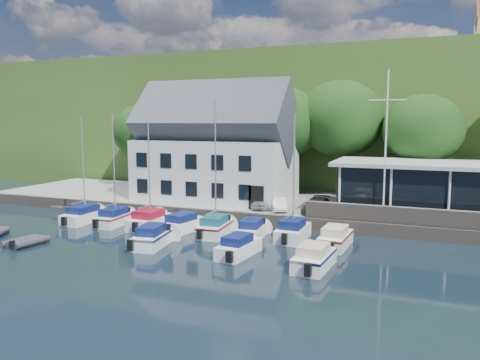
{
  "coord_description": "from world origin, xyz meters",
  "views": [
    {
      "loc": [
        11.32,
        -23.29,
        8.33
      ],
      "look_at": [
        -1.56,
        9.0,
        3.89
      ],
      "focal_mm": 35.0,
      "sensor_mm": 36.0,
      "label": 1
    }
  ],
  "objects_px": {
    "car_silver": "(263,201)",
    "harbor_building": "(216,152)",
    "dinghy_1": "(26,241)",
    "boat_r1_0": "(83,170)",
    "boat_r2_4": "(314,256)",
    "boat_r1_3": "(183,222)",
    "boat_r2_2": "(153,235)",
    "car_white": "(280,204)",
    "car_dgrey": "(316,205)",
    "car_blue": "(344,206)",
    "boat_r1_5": "(252,228)",
    "boat_r1_2": "(149,170)",
    "club_pavilion": "(420,188)",
    "boat_r1_1": "(114,172)",
    "boat_r1_4": "(215,174)",
    "flagpole": "(386,146)",
    "boat_r1_7": "(335,236)",
    "boat_r2_3": "(239,245)",
    "boat_r1_6": "(294,174)"
  },
  "relations": [
    {
      "from": "car_silver",
      "to": "harbor_building",
      "type": "bearing_deg",
      "value": 147.71
    },
    {
      "from": "car_silver",
      "to": "dinghy_1",
      "type": "relative_size",
      "value": 1.27
    },
    {
      "from": "boat_r1_0",
      "to": "boat_r2_4",
      "type": "bearing_deg",
      "value": -14.66
    },
    {
      "from": "boat_r1_3",
      "to": "boat_r2_2",
      "type": "distance_m",
      "value": 4.43
    },
    {
      "from": "car_white",
      "to": "car_dgrey",
      "type": "relative_size",
      "value": 0.83
    },
    {
      "from": "car_blue",
      "to": "boat_r1_5",
      "type": "xyz_separation_m",
      "value": [
        -5.44,
        -6.43,
        -0.9
      ]
    },
    {
      "from": "boat_r2_2",
      "to": "car_blue",
      "type": "bearing_deg",
      "value": 36.29
    },
    {
      "from": "boat_r1_2",
      "to": "club_pavilion",
      "type": "bearing_deg",
      "value": 26.37
    },
    {
      "from": "boat_r1_5",
      "to": "boat_r2_4",
      "type": "distance_m",
      "value": 7.78
    },
    {
      "from": "dinghy_1",
      "to": "boat_r1_1",
      "type": "bearing_deg",
      "value": 85.02
    },
    {
      "from": "car_silver",
      "to": "boat_r1_4",
      "type": "relative_size",
      "value": 0.39
    },
    {
      "from": "car_blue",
      "to": "boat_r1_0",
      "type": "xyz_separation_m",
      "value": [
        -20.06,
        -6.65,
        2.71
      ]
    },
    {
      "from": "boat_r1_2",
      "to": "boat_r2_2",
      "type": "xyz_separation_m",
      "value": [
        2.98,
        -4.33,
        -3.85
      ]
    },
    {
      "from": "club_pavilion",
      "to": "boat_r2_4",
      "type": "relative_size",
      "value": 2.51
    },
    {
      "from": "flagpole",
      "to": "boat_r2_4",
      "type": "distance_m",
      "value": 12.23
    },
    {
      "from": "boat_r1_0",
      "to": "boat_r1_2",
      "type": "relative_size",
      "value": 0.94
    },
    {
      "from": "car_blue",
      "to": "boat_r2_2",
      "type": "relative_size",
      "value": 0.62
    },
    {
      "from": "boat_r1_3",
      "to": "boat_r1_7",
      "type": "height_order",
      "value": "boat_r1_7"
    },
    {
      "from": "boat_r1_7",
      "to": "boat_r2_2",
      "type": "xyz_separation_m",
      "value": [
        -11.34,
        -4.26,
        0.01
      ]
    },
    {
      "from": "car_white",
      "to": "boat_r1_2",
      "type": "distance_m",
      "value": 10.88
    },
    {
      "from": "car_white",
      "to": "boat_r2_3",
      "type": "height_order",
      "value": "car_white"
    },
    {
      "from": "boat_r1_6",
      "to": "boat_r2_3",
      "type": "distance_m",
      "value": 6.72
    },
    {
      "from": "car_white",
      "to": "boat_r2_2",
      "type": "bearing_deg",
      "value": -137.84
    },
    {
      "from": "car_silver",
      "to": "boat_r2_2",
      "type": "relative_size",
      "value": 0.63
    },
    {
      "from": "boat_r1_2",
      "to": "boat_r1_6",
      "type": "bearing_deg",
      "value": 5.12
    },
    {
      "from": "car_dgrey",
      "to": "boat_r1_7",
      "type": "relative_size",
      "value": 0.71
    },
    {
      "from": "harbor_building",
      "to": "car_dgrey",
      "type": "xyz_separation_m",
      "value": [
        10.35,
        -3.3,
        -3.77
      ]
    },
    {
      "from": "harbor_building",
      "to": "boat_r2_4",
      "type": "relative_size",
      "value": 2.74
    },
    {
      "from": "car_silver",
      "to": "car_dgrey",
      "type": "relative_size",
      "value": 0.88
    },
    {
      "from": "car_dgrey",
      "to": "boat_r2_2",
      "type": "relative_size",
      "value": 0.71
    },
    {
      "from": "harbor_building",
      "to": "boat_r1_2",
      "type": "bearing_deg",
      "value": -98.05
    },
    {
      "from": "boat_r1_3",
      "to": "boat_r1_2",
      "type": "bearing_deg",
      "value": -168.36
    },
    {
      "from": "harbor_building",
      "to": "boat_r1_0",
      "type": "height_order",
      "value": "harbor_building"
    },
    {
      "from": "car_dgrey",
      "to": "boat_r1_6",
      "type": "relative_size",
      "value": 0.43
    },
    {
      "from": "club_pavilion",
      "to": "boat_r2_2",
      "type": "height_order",
      "value": "club_pavilion"
    },
    {
      "from": "car_blue",
      "to": "boat_r1_1",
      "type": "bearing_deg",
      "value": -141.3
    },
    {
      "from": "car_dgrey",
      "to": "boat_r2_3",
      "type": "height_order",
      "value": "car_dgrey"
    },
    {
      "from": "boat_r1_7",
      "to": "car_dgrey",
      "type": "bearing_deg",
      "value": 116.58
    },
    {
      "from": "car_white",
      "to": "dinghy_1",
      "type": "height_order",
      "value": "car_white"
    },
    {
      "from": "boat_r1_7",
      "to": "flagpole",
      "type": "bearing_deg",
      "value": 67.72
    },
    {
      "from": "club_pavilion",
      "to": "boat_r1_4",
      "type": "distance_m",
      "value": 16.39
    },
    {
      "from": "harbor_building",
      "to": "car_white",
      "type": "xyz_separation_m",
      "value": [
        7.35,
        -3.48,
        -3.81
      ]
    },
    {
      "from": "boat_r1_1",
      "to": "boat_r1_4",
      "type": "distance_m",
      "value": 8.93
    },
    {
      "from": "car_silver",
      "to": "boat_r1_2",
      "type": "bearing_deg",
      "value": -142.94
    },
    {
      "from": "boat_r1_3",
      "to": "club_pavilion",
      "type": "bearing_deg",
      "value": 37.69
    },
    {
      "from": "boat_r1_5",
      "to": "flagpole",
      "type": "bearing_deg",
      "value": 25.47
    },
    {
      "from": "boat_r1_3",
      "to": "boat_r1_7",
      "type": "distance_m",
      "value": 11.52
    },
    {
      "from": "harbor_building",
      "to": "flagpole",
      "type": "relative_size",
      "value": 1.31
    },
    {
      "from": "harbor_building",
      "to": "boat_r1_4",
      "type": "xyz_separation_m",
      "value": [
        4.28,
        -9.35,
        -0.89
      ]
    },
    {
      "from": "boat_r1_3",
      "to": "dinghy_1",
      "type": "height_order",
      "value": "boat_r1_3"
    }
  ]
}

